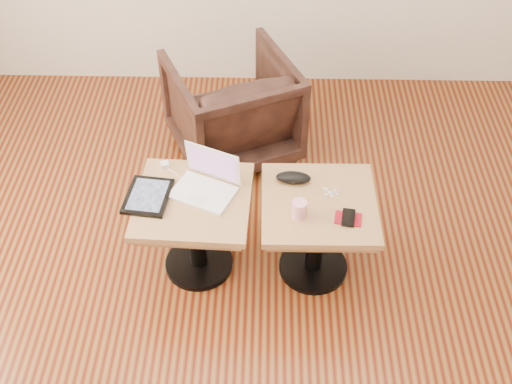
{
  "coord_description": "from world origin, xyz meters",
  "views": [
    {
      "loc": [
        -0.02,
        -1.78,
        2.71
      ],
      "look_at": [
        -0.07,
        0.45,
        0.56
      ],
      "focal_mm": 45.0,
      "sensor_mm": 36.0,
      "label": 1
    }
  ],
  "objects_px": {
    "laptop": "(206,183)",
    "striped_cup": "(299,209)",
    "side_table_left": "(195,216)",
    "armchair": "(232,108)",
    "side_table_right": "(318,220)"
  },
  "relations": [
    {
      "from": "side_table_right",
      "to": "armchair",
      "type": "height_order",
      "value": "armchair"
    },
    {
      "from": "laptop",
      "to": "striped_cup",
      "type": "height_order",
      "value": "laptop"
    },
    {
      "from": "side_table_right",
      "to": "laptop",
      "type": "xyz_separation_m",
      "value": [
        -0.55,
        0.08,
        0.17
      ]
    },
    {
      "from": "laptop",
      "to": "striped_cup",
      "type": "bearing_deg",
      "value": 3.12
    },
    {
      "from": "laptop",
      "to": "side_table_left",
      "type": "bearing_deg",
      "value": -109.39
    },
    {
      "from": "side_table_left",
      "to": "armchair",
      "type": "bearing_deg",
      "value": 84.64
    },
    {
      "from": "side_table_right",
      "to": "striped_cup",
      "type": "distance_m",
      "value": 0.22
    },
    {
      "from": "striped_cup",
      "to": "armchair",
      "type": "xyz_separation_m",
      "value": [
        -0.37,
        1.09,
        -0.23
      ]
    },
    {
      "from": "side_table_left",
      "to": "side_table_right",
      "type": "xyz_separation_m",
      "value": [
        0.62,
        -0.01,
        0.0
      ]
    },
    {
      "from": "side_table_right",
      "to": "striped_cup",
      "type": "bearing_deg",
      "value": -136.68
    },
    {
      "from": "side_table_right",
      "to": "armchair",
      "type": "bearing_deg",
      "value": 115.11
    },
    {
      "from": "laptop",
      "to": "armchair",
      "type": "relative_size",
      "value": 0.5
    },
    {
      "from": "laptop",
      "to": "striped_cup",
      "type": "relative_size",
      "value": 3.94
    },
    {
      "from": "side_table_right",
      "to": "armchair",
      "type": "distance_m",
      "value": 1.1
    },
    {
      "from": "side_table_left",
      "to": "side_table_right",
      "type": "relative_size",
      "value": 1.04
    }
  ]
}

